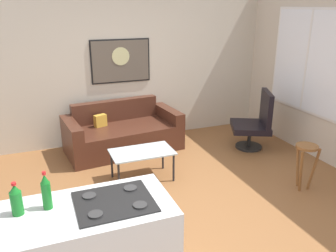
# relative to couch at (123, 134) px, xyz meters

# --- Properties ---
(ground) EXTENTS (6.40, 6.40, 0.04)m
(ground) POSITION_rel_couch_xyz_m (0.23, -1.92, -0.30)
(ground) COLOR brown
(back_wall) EXTENTS (6.40, 0.05, 2.80)m
(back_wall) POSITION_rel_couch_xyz_m (0.23, 0.50, 1.12)
(back_wall) COLOR beige
(back_wall) RESTS_ON ground
(couch) EXTENTS (1.96, 1.11, 0.79)m
(couch) POSITION_rel_couch_xyz_m (0.00, 0.00, 0.00)
(couch) COLOR #472519
(couch) RESTS_ON ground
(coffee_table) EXTENTS (0.86, 0.51, 0.43)m
(coffee_table) POSITION_rel_couch_xyz_m (-0.01, -1.16, 0.11)
(coffee_table) COLOR silver
(coffee_table) RESTS_ON ground
(armchair) EXTENTS (0.83, 0.84, 1.00)m
(armchair) POSITION_rel_couch_xyz_m (2.13, -0.77, 0.19)
(armchair) COLOR black
(armchair) RESTS_ON ground
(bar_stool) EXTENTS (0.33, 0.32, 0.63)m
(bar_stool) POSITION_rel_couch_xyz_m (1.91, -2.20, 0.19)
(bar_stool) COLOR brown
(bar_stool) RESTS_ON ground
(soda_bottle) EXTENTS (0.09, 0.09, 0.26)m
(soda_bottle) POSITION_rel_couch_xyz_m (-1.51, -2.94, 0.72)
(soda_bottle) COLOR #187624
(soda_bottle) RESTS_ON kitchen_counter
(soda_bottle_2) EXTENTS (0.07, 0.07, 0.31)m
(soda_bottle_2) POSITION_rel_couch_xyz_m (-1.30, -2.93, 0.75)
(soda_bottle_2) COLOR #187624
(soda_bottle_2) RESTS_ON kitchen_counter
(wall_painting) EXTENTS (1.03, 0.03, 0.74)m
(wall_painting) POSITION_rel_couch_xyz_m (0.14, 0.46, 1.16)
(wall_painting) COLOR black
(window) EXTENTS (0.03, 1.58, 1.64)m
(window) POSITION_rel_couch_xyz_m (2.82, -1.02, 1.22)
(window) COLOR silver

